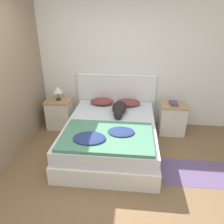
# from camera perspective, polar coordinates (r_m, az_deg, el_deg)

# --- Properties ---
(ground_plane) EXTENTS (16.00, 16.00, 0.00)m
(ground_plane) POSITION_cam_1_polar(r_m,az_deg,el_deg) (3.21, -4.26, -19.28)
(ground_plane) COLOR brown
(wall_back) EXTENTS (9.00, 0.06, 2.55)m
(wall_back) POSITION_cam_1_polar(r_m,az_deg,el_deg) (4.53, -0.03, 12.43)
(wall_back) COLOR white
(wall_back) RESTS_ON ground_plane
(wall_side_left) EXTENTS (0.06, 3.10, 2.55)m
(wall_side_left) POSITION_cam_1_polar(r_m,az_deg,el_deg) (3.98, -24.16, 8.62)
(wall_side_left) COLOR gray
(wall_side_left) RESTS_ON ground_plane
(bed) EXTENTS (1.55, 2.04, 0.52)m
(bed) POSITION_cam_1_polar(r_m,az_deg,el_deg) (3.85, -0.32, -6.21)
(bed) COLOR white
(bed) RESTS_ON ground_plane
(headboard) EXTENTS (1.63, 0.06, 1.09)m
(headboard) POSITION_cam_1_polar(r_m,az_deg,el_deg) (4.65, 1.08, 3.62)
(headboard) COLOR white
(headboard) RESTS_ON ground_plane
(nightstand_left) EXTENTS (0.51, 0.45, 0.61)m
(nightstand_left) POSITION_cam_1_polar(r_m,az_deg,el_deg) (4.69, -13.45, -0.35)
(nightstand_left) COLOR silver
(nightstand_left) RESTS_ON ground_plane
(nightstand_right) EXTENTS (0.51, 0.45, 0.61)m
(nightstand_right) POSITION_cam_1_polar(r_m,az_deg,el_deg) (4.51, 15.41, -1.63)
(nightstand_right) COLOR silver
(nightstand_right) RESTS_ON ground_plane
(pillow_left) EXTENTS (0.48, 0.35, 0.11)m
(pillow_left) POSITION_cam_1_polar(r_m,az_deg,el_deg) (4.45, -2.62, 2.78)
(pillow_left) COLOR brown
(pillow_left) RESTS_ON bed
(pillow_right) EXTENTS (0.48, 0.35, 0.11)m
(pillow_right) POSITION_cam_1_polar(r_m,az_deg,el_deg) (4.41, 4.26, 2.51)
(pillow_right) COLOR brown
(pillow_right) RESTS_ON bed
(quilt) EXTENTS (1.35, 0.93, 0.09)m
(quilt) POSITION_cam_1_polar(r_m,az_deg,el_deg) (3.26, -1.52, -6.31)
(quilt) COLOR #4C8466
(quilt) RESTS_ON bed
(dog) EXTENTS (0.27, 0.71, 0.19)m
(dog) POSITION_cam_1_polar(r_m,az_deg,el_deg) (4.03, 1.93, 0.88)
(dog) COLOR black
(dog) RESTS_ON bed
(book_stack) EXTENTS (0.17, 0.24, 0.05)m
(book_stack) POSITION_cam_1_polar(r_m,az_deg,el_deg) (4.39, 15.81, 2.23)
(book_stack) COLOR #337547
(book_stack) RESTS_ON nightstand_right
(table_lamp) EXTENTS (0.20, 0.20, 0.28)m
(table_lamp) POSITION_cam_1_polar(r_m,az_deg,el_deg) (4.52, -14.03, 5.60)
(table_lamp) COLOR #2D2D33
(table_lamp) RESTS_ON nightstand_left
(rug) EXTENTS (1.08, 0.64, 0.00)m
(rug) POSITION_cam_1_polar(r_m,az_deg,el_deg) (3.67, 21.13, -14.60)
(rug) COLOR #604C75
(rug) RESTS_ON ground_plane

